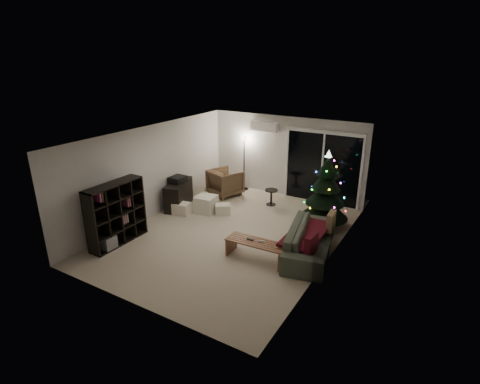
{
  "coord_description": "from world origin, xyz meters",
  "views": [
    {
      "loc": [
        4.49,
        -7.14,
        4.27
      ],
      "look_at": [
        0.1,
        0.3,
        1.05
      ],
      "focal_mm": 28.0,
      "sensor_mm": 36.0,
      "label": 1
    }
  ],
  "objects_px": {
    "bookshelf": "(111,212)",
    "media_cabinet": "(179,194)",
    "coffee_table": "(256,250)",
    "armchair": "(225,182)",
    "sofa": "(310,240)",
    "christmas_tree": "(326,189)"
  },
  "relations": [
    {
      "from": "coffee_table",
      "to": "christmas_tree",
      "type": "height_order",
      "value": "christmas_tree"
    },
    {
      "from": "armchair",
      "to": "coffee_table",
      "type": "distance_m",
      "value": 4.08
    },
    {
      "from": "armchair",
      "to": "sofa",
      "type": "distance_m",
      "value": 4.28
    },
    {
      "from": "media_cabinet",
      "to": "armchair",
      "type": "distance_m",
      "value": 1.67
    },
    {
      "from": "media_cabinet",
      "to": "christmas_tree",
      "type": "xyz_separation_m",
      "value": [
        4.07,
        0.96,
        0.62
      ]
    },
    {
      "from": "bookshelf",
      "to": "armchair",
      "type": "xyz_separation_m",
      "value": [
        0.64,
        4.01,
        -0.33
      ]
    },
    {
      "from": "coffee_table",
      "to": "media_cabinet",
      "type": "bearing_deg",
      "value": 154.41
    },
    {
      "from": "media_cabinet",
      "to": "christmas_tree",
      "type": "relative_size",
      "value": 0.61
    },
    {
      "from": "media_cabinet",
      "to": "sofa",
      "type": "bearing_deg",
      "value": -28.12
    },
    {
      "from": "bookshelf",
      "to": "media_cabinet",
      "type": "bearing_deg",
      "value": 75.06
    },
    {
      "from": "media_cabinet",
      "to": "sofa",
      "type": "relative_size",
      "value": 0.54
    },
    {
      "from": "sofa",
      "to": "christmas_tree",
      "type": "distance_m",
      "value": 1.78
    },
    {
      "from": "armchair",
      "to": "sofa",
      "type": "height_order",
      "value": "armchair"
    },
    {
      "from": "bookshelf",
      "to": "christmas_tree",
      "type": "bearing_deg",
      "value": 25.13
    },
    {
      "from": "bookshelf",
      "to": "coffee_table",
      "type": "height_order",
      "value": "bookshelf"
    },
    {
      "from": "sofa",
      "to": "christmas_tree",
      "type": "bearing_deg",
      "value": -3.84
    },
    {
      "from": "sofa",
      "to": "christmas_tree",
      "type": "xyz_separation_m",
      "value": [
        -0.23,
        1.62,
        0.68
      ]
    },
    {
      "from": "sofa",
      "to": "coffee_table",
      "type": "height_order",
      "value": "sofa"
    },
    {
      "from": "sofa",
      "to": "coffee_table",
      "type": "xyz_separation_m",
      "value": [
        -0.93,
        -0.82,
        -0.12
      ]
    },
    {
      "from": "armchair",
      "to": "sofa",
      "type": "bearing_deg",
      "value": 168.78
    },
    {
      "from": "sofa",
      "to": "coffee_table",
      "type": "bearing_deg",
      "value": 119.32
    },
    {
      "from": "media_cabinet",
      "to": "armchair",
      "type": "relative_size",
      "value": 1.35
    }
  ]
}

